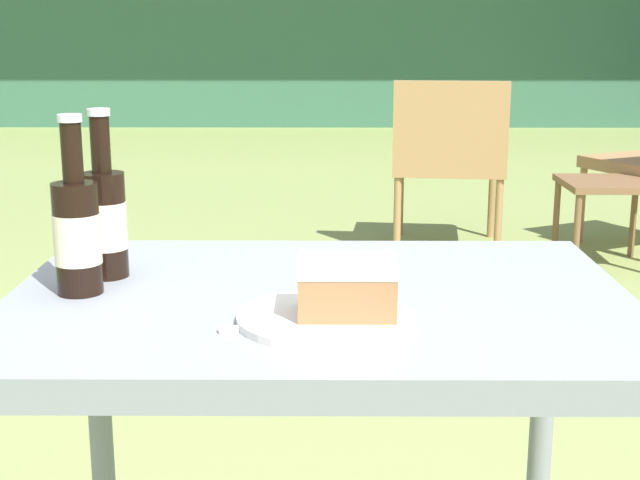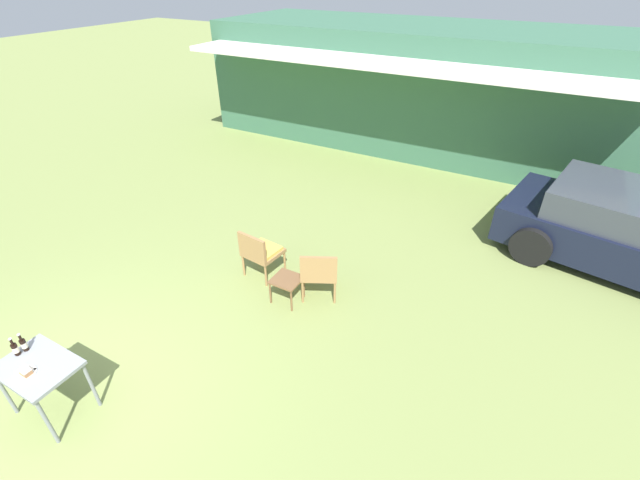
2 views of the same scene
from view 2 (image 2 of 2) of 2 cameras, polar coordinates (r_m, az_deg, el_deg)
The scene contains 12 objects.
ground_plane at distance 6.17m, azimuth -31.42°, elevation -18.59°, with size 60.00×60.00×0.00m, color olive.
cabin_building at distance 12.82m, azimuth 13.13°, elevation 19.53°, with size 11.13×5.10×3.00m.
parked_car at distance 8.70m, azimuth 35.54°, elevation 1.11°, with size 4.09×2.67×1.30m.
wicker_chair_cushioned at distance 6.91m, azimuth -7.96°, elevation -1.43°, with size 0.60×0.58×0.85m.
wicker_chair_plain at distance 6.41m, azimuth -0.13°, elevation -4.13°, with size 0.72×0.71×0.85m.
garden_side_table at distance 6.45m, azimuth -4.45°, elevation -5.58°, with size 0.42×0.41×0.41m.
patio_table at distance 5.72m, azimuth -33.36°, elevation -14.35°, with size 0.84×0.61×0.74m.
cake_on_plate at distance 5.60m, azimuth -34.63°, elevation -14.31°, with size 0.21×0.21×0.08m.
cola_bottle_near at distance 5.86m, azimuth -34.77°, elevation -11.36°, with size 0.06×0.06×0.24m.
cola_bottle_far at distance 5.86m, azimuth -35.51°, elevation -11.71°, with size 0.06×0.06×0.24m.
fork at distance 5.66m, azimuth -34.97°, elevation -14.31°, with size 0.17×0.06×0.01m.
loose_bottle_cap at distance 5.62m, azimuth -33.72°, elevation -14.12°, with size 0.03×0.03×0.01m.
Camera 2 is at (4.16, -1.25, 4.38)m, focal length 24.00 mm.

